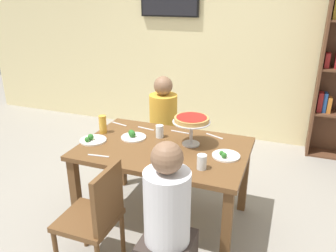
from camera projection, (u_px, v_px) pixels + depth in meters
ground_plane at (164, 218)px, 3.15m from camera, size 12.00×12.00×0.00m
rear_partition at (223, 37)px, 4.54m from camera, size 8.00×0.12×2.80m
dining_table at (164, 157)px, 2.91m from camera, size 1.41×0.94×0.74m
diner_near_right at (167, 234)px, 2.21m from camera, size 0.34×0.34×1.15m
diner_far_left at (163, 135)px, 3.73m from camera, size 0.34×0.34×1.15m
chair_near_left at (96, 215)px, 2.40m from camera, size 0.40×0.40×0.87m
deep_dish_pizza_stand at (192, 122)px, 2.83m from camera, size 0.32×0.32×0.25m
salad_plate_near_diner at (92, 140)px, 2.97m from camera, size 0.23×0.23×0.07m
salad_plate_far_diner at (226, 155)px, 2.69m from camera, size 0.22×0.22×0.06m
salad_plate_spare at (133, 136)px, 3.03m from camera, size 0.22×0.22×0.07m
beer_glass_amber_tall at (103, 124)px, 3.12m from camera, size 0.07×0.07×0.17m
water_glass_clear_near at (202, 162)px, 2.49m from camera, size 0.07×0.07×0.11m
water_glass_clear_far at (163, 161)px, 2.51m from camera, size 0.07×0.07×0.11m
water_glass_clear_spare at (160, 131)px, 3.03m from camera, size 0.07×0.07×0.11m
cutlery_fork_near at (98, 156)px, 2.70m from camera, size 0.18×0.04×0.00m
cutlery_knife_near at (215, 136)px, 3.07m from camera, size 0.17×0.08×0.00m
cutlery_fork_far at (119, 124)px, 3.35m from camera, size 0.18×0.06×0.00m
cutlery_knife_far at (146, 128)px, 3.24m from camera, size 0.18×0.04×0.00m
cutlery_spare_fork at (180, 132)px, 3.16m from camera, size 0.18×0.03×0.00m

